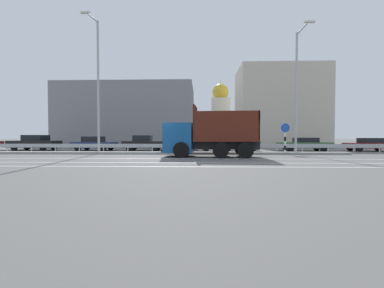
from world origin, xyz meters
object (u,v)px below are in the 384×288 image
(dump_truck, at_px, (200,139))
(parked_car_3, at_px, (144,143))
(street_lamp_2, at_px, (297,86))
(parked_car_6, at_px, (304,144))
(parked_car_5, at_px, (239,143))
(parked_car_2, at_px, (94,144))
(church_tower, at_px, (220,115))
(street_lamp_1, at_px, (97,81))
(parked_car_4, at_px, (194,144))
(median_road_sign, at_px, (285,138))
(parked_car_7, at_px, (369,144))
(parked_car_1, at_px, (35,143))

(dump_truck, relative_size, parked_car_3, 1.67)
(street_lamp_2, relative_size, parked_car_6, 1.92)
(dump_truck, bearing_deg, parked_car_5, -22.71)
(parked_car_2, bearing_deg, street_lamp_2, 77.04)
(parked_car_5, bearing_deg, street_lamp_2, -146.52)
(parked_car_3, distance_m, church_tower, 27.76)
(street_lamp_1, bearing_deg, parked_car_4, 32.22)
(street_lamp_1, distance_m, parked_car_2, 7.41)
(parked_car_2, bearing_deg, parked_car_3, 89.59)
(median_road_sign, xyz_separation_m, street_lamp_2, (0.82, -0.21, 3.95))
(street_lamp_2, bearing_deg, street_lamp_1, 179.18)
(parked_car_2, bearing_deg, parked_car_7, 92.03)
(street_lamp_2, bearing_deg, parked_car_7, 28.90)
(parked_car_2, height_order, parked_car_5, parked_car_5)
(median_road_sign, bearing_deg, church_tower, 95.15)
(street_lamp_1, relative_size, parked_car_3, 2.70)
(parked_car_4, bearing_deg, street_lamp_1, 117.81)
(street_lamp_2, bearing_deg, parked_car_5, 125.06)
(street_lamp_1, relative_size, street_lamp_2, 1.13)
(median_road_sign, bearing_deg, parked_car_2, 164.28)
(parked_car_3, height_order, parked_car_4, parked_car_3)
(street_lamp_2, distance_m, parked_car_7, 10.86)
(parked_car_5, distance_m, parked_car_7, 12.29)
(street_lamp_2, distance_m, parked_car_6, 7.17)
(street_lamp_2, distance_m, parked_car_2, 19.31)
(dump_truck, height_order, church_tower, church_tower)
(parked_car_3, xyz_separation_m, parked_car_6, (15.59, 0.09, -0.08))
(street_lamp_2, distance_m, parked_car_3, 14.61)
(parked_car_5, xyz_separation_m, church_tower, (0.13, 25.16, 5.00))
(parked_car_5, xyz_separation_m, parked_car_7, (12.28, -0.48, -0.08))
(dump_truck, bearing_deg, parked_car_6, -50.18)
(street_lamp_1, distance_m, parked_car_4, 10.37)
(median_road_sign, relative_size, parked_car_1, 0.51)
(parked_car_7, bearing_deg, street_lamp_2, 123.75)
(dump_truck, height_order, parked_car_4, dump_truck)
(dump_truck, bearing_deg, parked_car_3, 41.86)
(parked_car_3, relative_size, church_tower, 0.31)
(parked_car_6, bearing_deg, church_tower, 17.81)
(parked_car_1, relative_size, parked_car_6, 0.98)
(parked_car_4, height_order, parked_car_6, parked_car_6)
(dump_truck, xyz_separation_m, parked_car_5, (3.82, 7.59, -0.50))
(parked_car_3, height_order, parked_car_5, parked_car_3)
(parked_car_1, bearing_deg, parked_car_3, -89.86)
(street_lamp_2, distance_m, parked_car_5, 7.84)
(street_lamp_2, bearing_deg, median_road_sign, 165.37)
(street_lamp_2, distance_m, parked_car_4, 10.61)
(parked_car_3, distance_m, parked_car_6, 15.59)
(dump_truck, distance_m, parked_car_2, 12.93)
(street_lamp_1, height_order, street_lamp_2, street_lamp_1)
(street_lamp_1, height_order, church_tower, church_tower)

